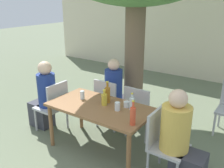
{
  "coord_description": "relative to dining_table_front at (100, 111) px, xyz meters",
  "views": [
    {
      "loc": [
        2.01,
        -2.62,
        2.22
      ],
      "look_at": [
        0.0,
        0.3,
        0.98
      ],
      "focal_mm": 40.0,
      "sensor_mm": 36.0,
      "label": 1
    }
  ],
  "objects": [
    {
      "name": "person_seated_2",
      "position": [
        -0.3,
        0.87,
        -0.1
      ],
      "size": [
        0.31,
        0.56,
        1.23
      ],
      "rotation": [
        0.0,
        0.0,
        3.14
      ],
      "color": "#383842",
      "rests_on": "ground_plane"
    },
    {
      "name": "ground_plane",
      "position": [
        0.0,
        0.0,
        -0.64
      ],
      "size": [
        30.0,
        30.0,
        0.0
      ],
      "primitive_type": "plane",
      "color": "#667056"
    },
    {
      "name": "soda_bottle_2",
      "position": [
        0.67,
        -0.22,
        0.21
      ],
      "size": [
        0.07,
        0.07,
        0.32
      ],
      "color": "#DB4C2D",
      "rests_on": "dining_table_front"
    },
    {
      "name": "patio_chair_0",
      "position": [
        -0.99,
        0.0,
        -0.14
      ],
      "size": [
        0.44,
        0.44,
        0.89
      ],
      "rotation": [
        0.0,
        0.0,
        -1.57
      ],
      "color": "#B2B2B7",
      "rests_on": "ground_plane"
    },
    {
      "name": "dining_table_front",
      "position": [
        0.0,
        0.0,
        0.0
      ],
      "size": [
        1.51,
        0.81,
        0.73
      ],
      "color": "brown",
      "rests_on": "ground_plane"
    },
    {
      "name": "amber_bottle_0",
      "position": [
        0.01,
        0.17,
        0.21
      ],
      "size": [
        0.08,
        0.08,
        0.33
      ],
      "color": "#9E661E",
      "rests_on": "dining_table_front"
    },
    {
      "name": "patio_chair_1",
      "position": [
        0.99,
        0.0,
        -0.14
      ],
      "size": [
        0.44,
        0.44,
        0.89
      ],
      "rotation": [
        0.0,
        0.0,
        1.57
      ],
      "color": "#B2B2B7",
      "rests_on": "ground_plane"
    },
    {
      "name": "cafe_building_wall",
      "position": [
        0.0,
        4.35,
        0.76
      ],
      "size": [
        10.0,
        0.08,
        2.8
      ],
      "color": "beige",
      "rests_on": "ground_plane"
    },
    {
      "name": "patio_chair_2",
      "position": [
        -0.3,
        0.64,
        -0.14
      ],
      "size": [
        0.44,
        0.44,
        0.89
      ],
      "rotation": [
        0.0,
        0.0,
        3.14
      ],
      "color": "#B2B2B7",
      "rests_on": "ground_plane"
    },
    {
      "name": "patio_chair_3",
      "position": [
        0.3,
        0.64,
        -0.14
      ],
      "size": [
        0.44,
        0.44,
        0.89
      ],
      "rotation": [
        0.0,
        0.0,
        3.14
      ],
      "color": "#B2B2B7",
      "rests_on": "ground_plane"
    },
    {
      "name": "person_seated_1",
      "position": [
        1.22,
        -0.0,
        -0.09
      ],
      "size": [
        0.58,
        0.36,
        1.22
      ],
      "rotation": [
        0.0,
        0.0,
        1.57
      ],
      "color": "#383842",
      "rests_on": "ground_plane"
    },
    {
      "name": "drinking_glass_0",
      "position": [
        -0.39,
        0.06,
        0.15
      ],
      "size": [
        0.07,
        0.07,
        0.13
      ],
      "color": "silver",
      "rests_on": "dining_table_front"
    },
    {
      "name": "person_seated_0",
      "position": [
        -1.22,
        -0.0,
        -0.09
      ],
      "size": [
        0.55,
        0.31,
        1.23
      ],
      "rotation": [
        0.0,
        0.0,
        -1.57
      ],
      "color": "#383842",
      "rests_on": "ground_plane"
    },
    {
      "name": "oil_cruet_3",
      "position": [
        0.03,
        0.06,
        0.17
      ],
      "size": [
        0.08,
        0.08,
        0.24
      ],
      "color": "gold",
      "rests_on": "dining_table_front"
    },
    {
      "name": "drinking_glass_1",
      "position": [
        0.28,
        0.02,
        0.14
      ],
      "size": [
        0.08,
        0.08,
        0.12
      ],
      "color": "white",
      "rests_on": "dining_table_front"
    },
    {
      "name": "drinking_glass_2",
      "position": [
        0.33,
        0.18,
        0.12
      ],
      "size": [
        0.08,
        0.08,
        0.09
      ],
      "color": "white",
      "rests_on": "dining_table_front"
    },
    {
      "name": "water_bottle_1",
      "position": [
        0.43,
        0.17,
        0.17
      ],
      "size": [
        0.07,
        0.07,
        0.24
      ],
      "color": "silver",
      "rests_on": "dining_table_front"
    }
  ]
}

